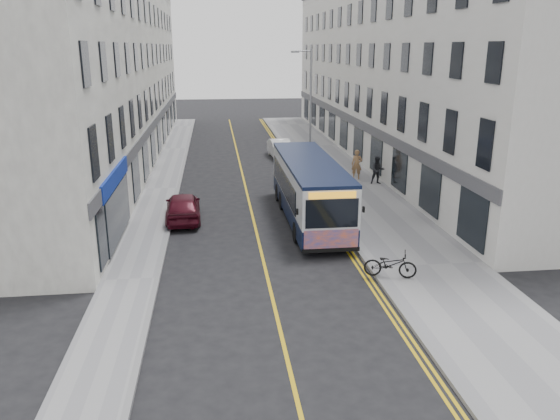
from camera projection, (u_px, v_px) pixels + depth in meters
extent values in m
plane|color=black|center=(264.00, 263.00, 21.46)|extent=(140.00, 140.00, 0.00)
cube|color=gray|center=(347.00, 184.00, 33.57)|extent=(4.50, 64.00, 0.12)
cube|color=gray|center=(161.00, 189.00, 32.28)|extent=(2.00, 64.00, 0.12)
cube|color=slate|center=(311.00, 185.00, 33.31)|extent=(0.18, 64.00, 0.13)
cube|color=slate|center=(178.00, 189.00, 32.40)|extent=(0.18, 64.00, 0.13)
cube|color=gold|center=(246.00, 188.00, 32.87)|extent=(0.12, 64.00, 0.01)
cube|color=gold|center=(304.00, 186.00, 33.28)|extent=(0.10, 64.00, 0.01)
cube|color=gold|center=(307.00, 186.00, 33.30)|extent=(0.10, 64.00, 0.01)
cube|color=silver|center=(390.00, 69.00, 40.87)|extent=(6.00, 46.00, 13.00)
cube|color=white|center=(109.00, 71.00, 38.52)|extent=(6.00, 46.00, 13.00)
cylinder|color=gray|center=(310.00, 116.00, 34.11)|extent=(0.14, 0.14, 8.00)
cylinder|color=gray|center=(303.00, 51.00, 32.93)|extent=(1.00, 0.08, 0.08)
cube|color=gray|center=(295.00, 52.00, 32.88)|extent=(0.50, 0.18, 0.12)
cube|color=black|center=(309.00, 206.00, 26.50)|extent=(2.33, 10.25, 0.84)
cube|color=silver|center=(309.00, 180.00, 26.14)|extent=(2.33, 10.25, 1.68)
cube|color=black|center=(310.00, 162.00, 25.88)|extent=(2.35, 10.25, 0.15)
cube|color=black|center=(283.00, 182.00, 26.59)|extent=(0.04, 8.02, 1.07)
cube|color=black|center=(331.00, 181.00, 26.86)|extent=(0.04, 8.02, 1.07)
cube|color=black|center=(332.00, 214.00, 21.28)|extent=(2.10, 0.04, 1.17)
cube|color=#FF5E15|center=(331.00, 241.00, 21.60)|extent=(2.19, 0.04, 0.89)
cube|color=orange|center=(333.00, 195.00, 21.05)|extent=(1.86, 0.04, 0.26)
cylinder|color=black|center=(297.00, 232.00, 23.54)|extent=(0.26, 0.93, 0.93)
cylinder|color=black|center=(345.00, 230.00, 23.78)|extent=(0.26, 0.93, 0.93)
cylinder|color=black|center=(282.00, 200.00, 28.41)|extent=(0.26, 0.93, 0.93)
cylinder|color=black|center=(322.00, 199.00, 28.66)|extent=(0.26, 0.93, 0.93)
cylinder|color=black|center=(279.00, 192.00, 30.01)|extent=(0.26, 0.93, 0.93)
cylinder|color=black|center=(316.00, 191.00, 30.25)|extent=(0.26, 0.93, 0.93)
imported|color=black|center=(390.00, 264.00, 19.71)|extent=(2.00, 1.20, 0.99)
imported|color=olive|center=(357.00, 164.00, 34.32)|extent=(0.79, 0.66, 1.83)
imported|color=black|center=(378.00, 170.00, 33.04)|extent=(0.85, 0.68, 1.70)
imported|color=white|center=(281.00, 149.00, 41.47)|extent=(1.74, 4.23, 1.36)
imported|color=#430B17|center=(183.00, 207.00, 26.49)|extent=(1.82, 4.18, 1.40)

